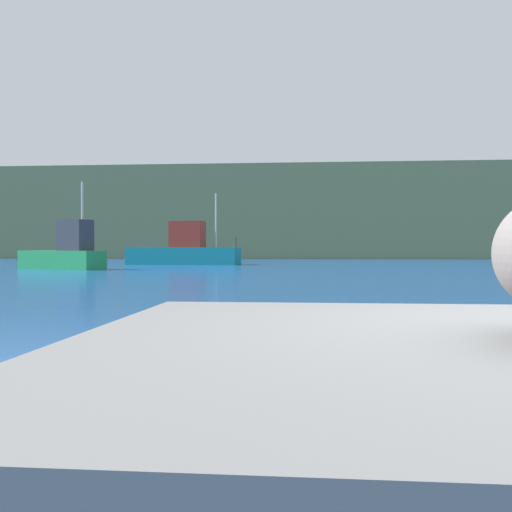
{
  "coord_description": "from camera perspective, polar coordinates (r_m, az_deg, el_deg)",
  "views": [
    {
      "loc": [
        -1.46,
        -3.19,
        1.22
      ],
      "look_at": [
        -3.27,
        15.24,
        0.94
      ],
      "focal_mm": 44.45,
      "sensor_mm": 36.0,
      "label": 1
    }
  ],
  "objects": [
    {
      "name": "fishing_boat_teal",
      "position": [
        43.1,
        -6.45,
        0.47
      ],
      "size": [
        7.7,
        2.81,
        4.79
      ],
      "rotation": [
        0.0,
        0.0,
        -0.08
      ],
      "color": "teal",
      "rests_on": "ground"
    },
    {
      "name": "hillside_backdrop",
      "position": [
        68.44,
        6.84,
        3.79
      ],
      "size": [
        140.0,
        12.52,
        9.45
      ],
      "primitive_type": "cube",
      "color": "#6B7A51",
      "rests_on": "ground"
    },
    {
      "name": "fishing_boat_green",
      "position": [
        35.46,
        -16.77,
        0.28
      ],
      "size": [
        5.2,
        3.34,
        4.64
      ],
      "rotation": [
        0.0,
        0.0,
        -0.39
      ],
      "color": "#1E8C4C",
      "rests_on": "ground"
    }
  ]
}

